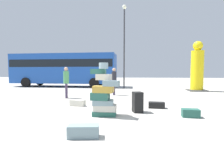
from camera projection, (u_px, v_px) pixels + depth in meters
ground_plane at (95, 116)px, 5.77m from camera, size 80.00×80.00×0.00m
suitcase_tower at (104, 95)px, 5.73m from camera, size 1.00×0.76×1.72m
suitcase_slate_upright_blue at (83, 131)px, 3.84m from camera, size 0.71×0.40×0.27m
suitcase_cream_foreground_near at (78, 103)px, 7.41m from camera, size 0.64×0.35×0.26m
suitcase_teal_behind_tower at (191, 113)px, 5.56m from camera, size 0.53×0.34×0.26m
suitcase_black_white_trunk at (156, 105)px, 6.97m from camera, size 0.64×0.38×0.23m
suitcase_black_left_side at (138, 102)px, 6.25m from camera, size 0.41×0.44×0.72m
person_bearded_onlooker at (114, 79)px, 10.91m from camera, size 0.30×0.34×1.66m
person_tourist_with_camera at (66, 80)px, 9.61m from camera, size 0.30×0.33×1.68m
yellow_dummy_statue at (197, 69)px, 13.23m from camera, size 1.26×1.26×3.70m
parked_bus at (64, 68)px, 17.36m from camera, size 10.09×2.77×3.15m
lamp_post at (124, 36)px, 15.04m from camera, size 0.36×0.36×7.06m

